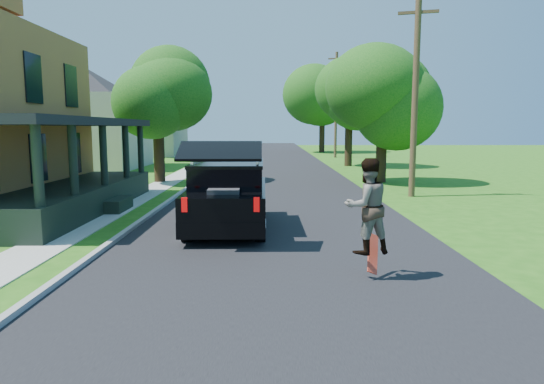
{
  "coord_description": "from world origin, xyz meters",
  "views": [
    {
      "loc": [
        -0.2,
        -10.17,
        2.79
      ],
      "look_at": [
        -0.18,
        3.0,
        1.05
      ],
      "focal_mm": 32.0,
      "sensor_mm": 36.0,
      "label": 1
    }
  ],
  "objects_px": {
    "tree_right_near": "(382,92)",
    "utility_pole_near": "(415,96)",
    "black_suv": "(228,195)",
    "skateboarder": "(367,206)"
  },
  "relations": [
    {
      "from": "skateboarder",
      "to": "utility_pole_near",
      "type": "bearing_deg",
      "value": -127.48
    },
    {
      "from": "skateboarder",
      "to": "utility_pole_near",
      "type": "relative_size",
      "value": 0.22
    },
    {
      "from": "black_suv",
      "to": "skateboarder",
      "type": "height_order",
      "value": "black_suv"
    },
    {
      "from": "skateboarder",
      "to": "tree_right_near",
      "type": "distance_m",
      "value": 17.15
    },
    {
      "from": "utility_pole_near",
      "to": "black_suv",
      "type": "bearing_deg",
      "value": -122.25
    },
    {
      "from": "tree_right_near",
      "to": "utility_pole_near",
      "type": "distance_m",
      "value": 5.48
    },
    {
      "from": "black_suv",
      "to": "utility_pole_near",
      "type": "height_order",
      "value": "utility_pole_near"
    },
    {
      "from": "black_suv",
      "to": "tree_right_near",
      "type": "relative_size",
      "value": 0.74
    },
    {
      "from": "black_suv",
      "to": "utility_pole_near",
      "type": "xyz_separation_m",
      "value": [
        6.96,
        6.36,
        3.12
      ]
    },
    {
      "from": "black_suv",
      "to": "skateboarder",
      "type": "relative_size",
      "value": 3.04
    }
  ]
}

